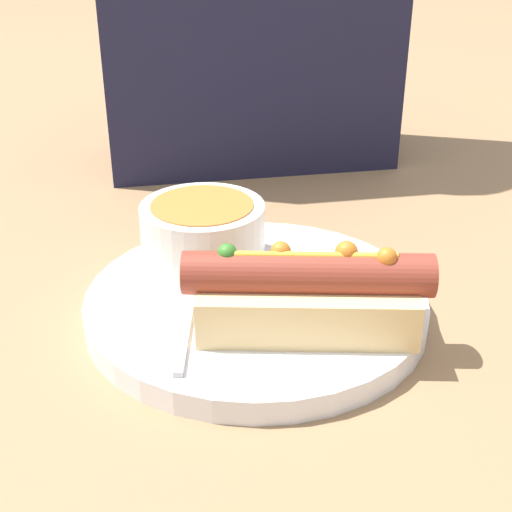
# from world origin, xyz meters

# --- Properties ---
(ground_plane) EXTENTS (4.00, 4.00, 0.00)m
(ground_plane) POSITION_xyz_m (0.00, 0.00, 0.00)
(ground_plane) COLOR #93704C
(dinner_plate) EXTENTS (0.25, 0.25, 0.02)m
(dinner_plate) POSITION_xyz_m (0.00, 0.00, 0.01)
(dinner_plate) COLOR white
(dinner_plate) RESTS_ON ground_plane
(hot_dog) EXTENTS (0.17, 0.09, 0.06)m
(hot_dog) POSITION_xyz_m (0.03, -0.05, 0.04)
(hot_dog) COLOR #E5C17F
(hot_dog) RESTS_ON dinner_plate
(soup_bowl) EXTENTS (0.10, 0.10, 0.05)m
(soup_bowl) POSITION_xyz_m (-0.03, 0.05, 0.05)
(soup_bowl) COLOR silver
(soup_bowl) RESTS_ON dinner_plate
(spoon) EXTENTS (0.05, 0.17, 0.01)m
(spoon) POSITION_xyz_m (-0.04, 0.03, 0.02)
(spoon) COLOR #B7B7BC
(spoon) RESTS_ON dinner_plate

